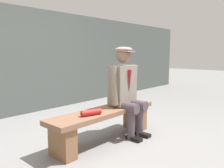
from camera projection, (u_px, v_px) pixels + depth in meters
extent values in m
plane|color=gray|center=(105.00, 140.00, 3.26)|extent=(30.00, 30.00, 0.00)
cube|color=brown|center=(105.00, 112.00, 3.21)|extent=(1.77, 0.42, 0.06)
cube|color=brown|center=(135.00, 117.00, 3.77)|extent=(0.17, 0.36, 0.38)
cube|color=brown|center=(62.00, 142.00, 2.71)|extent=(0.17, 0.36, 0.38)
cube|color=gray|center=(122.00, 85.00, 3.45)|extent=(0.40, 0.25, 0.59)
cylinder|color=#1E2338|center=(122.00, 67.00, 3.41)|extent=(0.22, 0.22, 0.06)
cone|color=maroon|center=(129.00, 81.00, 3.35)|extent=(0.07, 0.07, 0.33)
sphere|color=#8C664C|center=(124.00, 55.00, 3.38)|extent=(0.22, 0.22, 0.22)
ellipsoid|color=gray|center=(124.00, 49.00, 3.37)|extent=(0.26, 0.26, 0.08)
cube|color=gray|center=(129.00, 51.00, 3.30)|extent=(0.18, 0.10, 0.02)
cylinder|color=#50434B|center=(133.00, 104.00, 3.49)|extent=(0.15, 0.46, 0.15)
cylinder|color=#50434B|center=(140.00, 120.00, 3.44)|extent=(0.11, 0.11, 0.46)
cube|color=black|center=(143.00, 135.00, 3.42)|extent=(0.10, 0.24, 0.05)
cylinder|color=gray|center=(134.00, 83.00, 3.59)|extent=(0.11, 0.13, 0.56)
cylinder|color=#50434B|center=(124.00, 107.00, 3.33)|extent=(0.15, 0.46, 0.15)
cylinder|color=#50434B|center=(131.00, 124.00, 3.27)|extent=(0.11, 0.11, 0.46)
cube|color=black|center=(134.00, 139.00, 3.26)|extent=(0.10, 0.24, 0.05)
cylinder|color=gray|center=(114.00, 86.00, 3.25)|extent=(0.11, 0.14, 0.56)
cylinder|color=#B21E1E|center=(91.00, 113.00, 2.91)|extent=(0.28, 0.14, 0.08)
cube|color=#4A514E|center=(23.00, 61.00, 4.66)|extent=(12.00, 0.24, 2.15)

